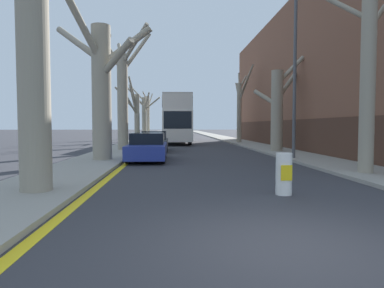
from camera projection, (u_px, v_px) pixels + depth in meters
ground_plane at (292, 249)px, 4.72m from camera, size 300.00×300.00×0.00m
sidewalk_left at (150, 136)px, 54.27m from camera, size 2.68×120.00×0.12m
sidewalk_right at (216, 136)px, 54.86m from camera, size 2.68×120.00×0.12m
building_facade_right at (346, 79)px, 26.10m from camera, size 10.08×33.04×10.59m
kerb_line_stripe at (160, 136)px, 54.35m from camera, size 0.24×120.00×0.01m
street_tree_left_0 at (32, 19)px, 8.12m from camera, size 4.90×3.32×8.47m
street_tree_left_1 at (101, 83)px, 15.96m from camera, size 5.03×4.57×7.12m
street_tree_left_2 at (123, 92)px, 22.57m from camera, size 4.00×3.82×8.04m
street_tree_left_3 at (136, 114)px, 30.62m from camera, size 2.10×3.55×5.94m
street_tree_left_4 at (143, 115)px, 38.15m from camera, size 3.88×3.47×6.51m
street_tree_left_5 at (148, 115)px, 45.56m from camera, size 2.68×3.13×6.15m
street_tree_right_0 at (367, 65)px, 11.50m from camera, size 3.60×2.03×8.67m
street_tree_right_1 at (278, 107)px, 21.72m from camera, size 3.33×1.94×6.12m
street_tree_right_2 at (240, 107)px, 33.14m from camera, size 1.25×4.18×7.25m
double_decker_bus at (177, 117)px, 33.41m from camera, size 2.59×10.78×4.49m
parked_car_0 at (148, 147)px, 16.78m from camera, size 1.79×4.47×1.35m
parked_car_1 at (154, 142)px, 22.82m from camera, size 1.77×4.28×1.34m
lamp_post at (293, 55)px, 16.61m from camera, size 1.40×0.20×9.31m
traffic_bollard at (284, 174)px, 8.42m from camera, size 0.40×0.41×1.04m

